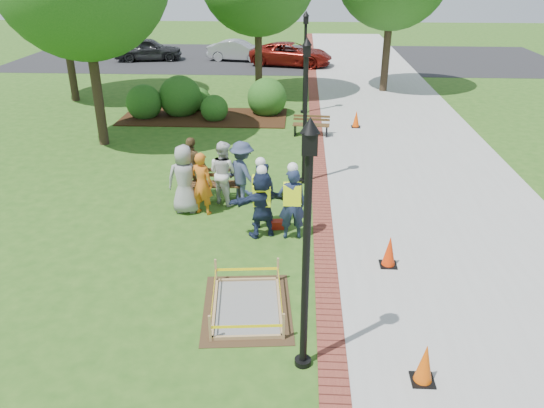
# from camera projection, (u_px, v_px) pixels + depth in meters

# --- Properties ---
(ground) EXTENTS (100.00, 100.00, 0.00)m
(ground) POSITION_uv_depth(u_px,v_px,m) (246.00, 267.00, 11.69)
(ground) COLOR #285116
(ground) RESTS_ON ground
(sidewalk) EXTENTS (6.00, 60.00, 0.02)m
(sidewalk) POSITION_uv_depth(u_px,v_px,m) (400.00, 134.00, 20.50)
(sidewalk) COLOR #9E9E99
(sidewalk) RESTS_ON ground
(brick_edging) EXTENTS (0.50, 60.00, 0.03)m
(brick_edging) POSITION_uv_depth(u_px,v_px,m) (316.00, 133.00, 20.65)
(brick_edging) COLOR maroon
(brick_edging) RESTS_ON ground
(mulch_bed) EXTENTS (7.00, 3.00, 0.05)m
(mulch_bed) POSITION_uv_depth(u_px,v_px,m) (204.00, 117.00, 22.70)
(mulch_bed) COLOR #381E0F
(mulch_bed) RESTS_ON ground
(parking_lot) EXTENTS (36.00, 12.00, 0.01)m
(parking_lot) POSITION_uv_depth(u_px,v_px,m) (285.00, 58.00, 36.14)
(parking_lot) COLOR black
(parking_lot) RESTS_ON ground
(wet_concrete_pad) EXTENTS (1.91, 2.45, 0.55)m
(wet_concrete_pad) POSITION_uv_depth(u_px,v_px,m) (247.00, 298.00, 10.23)
(wet_concrete_pad) COLOR #47331E
(wet_concrete_pad) RESTS_ON ground
(bench_near) EXTENTS (1.66, 0.65, 0.88)m
(bench_near) POSITION_uv_depth(u_px,v_px,m) (215.00, 191.00, 14.81)
(bench_near) COLOR #51331C
(bench_near) RESTS_ON ground
(bench_far) EXTENTS (1.43, 0.59, 0.75)m
(bench_far) POSITION_uv_depth(u_px,v_px,m) (311.00, 129.00, 20.28)
(bench_far) COLOR brown
(bench_far) RESTS_ON ground
(cone_front) EXTENTS (0.37, 0.37, 0.74)m
(cone_front) POSITION_uv_depth(u_px,v_px,m) (425.00, 364.00, 8.39)
(cone_front) COLOR black
(cone_front) RESTS_ON ground
(cone_back) EXTENTS (0.37, 0.37, 0.74)m
(cone_back) POSITION_uv_depth(u_px,v_px,m) (389.00, 252.00, 11.60)
(cone_back) COLOR black
(cone_back) RESTS_ON ground
(cone_far) EXTENTS (0.35, 0.35, 0.69)m
(cone_far) POSITION_uv_depth(u_px,v_px,m) (356.00, 119.00, 21.21)
(cone_far) COLOR black
(cone_far) RESTS_ON ground
(toolbox) EXTENTS (0.44, 0.28, 0.21)m
(toolbox) POSITION_uv_depth(u_px,v_px,m) (278.00, 224.00, 13.35)
(toolbox) COLOR #9B180B
(toolbox) RESTS_ON ground
(lamp_near) EXTENTS (0.28, 0.28, 4.26)m
(lamp_near) POSITION_uv_depth(u_px,v_px,m) (307.00, 234.00, 7.87)
(lamp_near) COLOR black
(lamp_near) RESTS_ON ground
(lamp_mid) EXTENTS (0.28, 0.28, 4.26)m
(lamp_mid) POSITION_uv_depth(u_px,v_px,m) (306.00, 102.00, 15.11)
(lamp_mid) COLOR black
(lamp_mid) RESTS_ON ground
(lamp_far) EXTENTS (0.28, 0.28, 4.26)m
(lamp_far) POSITION_uv_depth(u_px,v_px,m) (305.00, 55.00, 22.36)
(lamp_far) COLOR black
(lamp_far) RESTS_ON ground
(shrub_a) EXTENTS (1.52, 1.52, 1.52)m
(shrub_a) POSITION_uv_depth(u_px,v_px,m) (146.00, 117.00, 22.71)
(shrub_a) COLOR #1A4F16
(shrub_a) RESTS_ON ground
(shrub_b) EXTENTS (1.83, 1.83, 1.83)m
(shrub_b) POSITION_uv_depth(u_px,v_px,m) (181.00, 115.00, 23.12)
(shrub_b) COLOR #1A4F16
(shrub_b) RESTS_ON ground
(shrub_c) EXTENTS (1.15, 1.15, 1.15)m
(shrub_c) POSITION_uv_depth(u_px,v_px,m) (215.00, 120.00, 22.32)
(shrub_c) COLOR #1A4F16
(shrub_c) RESTS_ON ground
(shrub_d) EXTENTS (1.70, 1.70, 1.70)m
(shrub_d) POSITION_uv_depth(u_px,v_px,m) (267.00, 114.00, 23.19)
(shrub_d) COLOR #1A4F16
(shrub_d) RESTS_ON ground
(shrub_e) EXTENTS (1.09, 1.09, 1.09)m
(shrub_e) POSITION_uv_depth(u_px,v_px,m) (199.00, 110.00, 23.81)
(shrub_e) COLOR #1A4F16
(shrub_e) RESTS_ON ground
(casual_person_a) EXTENTS (0.61, 0.41, 1.86)m
(casual_person_a) POSITION_uv_depth(u_px,v_px,m) (185.00, 179.00, 13.89)
(casual_person_a) COLOR gray
(casual_person_a) RESTS_ON ground
(casual_person_b) EXTENTS (0.63, 0.51, 1.70)m
(casual_person_b) POSITION_uv_depth(u_px,v_px,m) (202.00, 184.00, 13.83)
(casual_person_b) COLOR orange
(casual_person_b) RESTS_ON ground
(casual_person_c) EXTENTS (0.67, 0.62, 1.77)m
(casual_person_c) POSITION_uv_depth(u_px,v_px,m) (223.00, 173.00, 14.46)
(casual_person_c) COLOR silver
(casual_person_c) RESTS_ON ground
(casual_person_d) EXTENTS (0.65, 0.53, 1.76)m
(casual_person_d) POSITION_uv_depth(u_px,v_px,m) (192.00, 168.00, 14.78)
(casual_person_d) COLOR brown
(casual_person_d) RESTS_ON ground
(casual_person_e) EXTENTS (0.66, 0.66, 1.78)m
(casual_person_e) POSITION_uv_depth(u_px,v_px,m) (242.00, 173.00, 14.40)
(casual_person_e) COLOR #313B57
(casual_person_e) RESTS_ON ground
(hivis_worker_a) EXTENTS (0.63, 0.53, 1.84)m
(hivis_worker_a) POSITION_uv_depth(u_px,v_px,m) (262.00, 201.00, 12.67)
(hivis_worker_a) COLOR #191E42
(hivis_worker_a) RESTS_ON ground
(hivis_worker_b) EXTENTS (0.62, 0.44, 1.95)m
(hivis_worker_b) POSITION_uv_depth(u_px,v_px,m) (292.00, 201.00, 12.55)
(hivis_worker_b) COLOR #181D3E
(hivis_worker_b) RESTS_ON ground
(hivis_worker_c) EXTENTS (0.56, 0.37, 1.84)m
(hivis_worker_c) POSITION_uv_depth(u_px,v_px,m) (261.00, 192.00, 13.17)
(hivis_worker_c) COLOR #1D214B
(hivis_worker_c) RESTS_ON ground
(parked_car_a) EXTENTS (3.02, 5.26, 1.62)m
(parked_car_a) POSITION_uv_depth(u_px,v_px,m) (149.00, 60.00, 35.33)
(parked_car_a) COLOR #27272A
(parked_car_a) RESTS_ON ground
(parked_car_b) EXTENTS (2.70, 4.70, 1.44)m
(parked_car_b) POSITION_uv_depth(u_px,v_px,m) (239.00, 61.00, 35.20)
(parked_car_b) COLOR #A7A7AC
(parked_car_b) RESTS_ON ground
(parked_car_c) EXTENTS (3.03, 5.08, 1.55)m
(parked_car_c) POSITION_uv_depth(u_px,v_px,m) (291.00, 66.00, 33.66)
(parked_car_c) COLOR maroon
(parked_car_c) RESTS_ON ground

